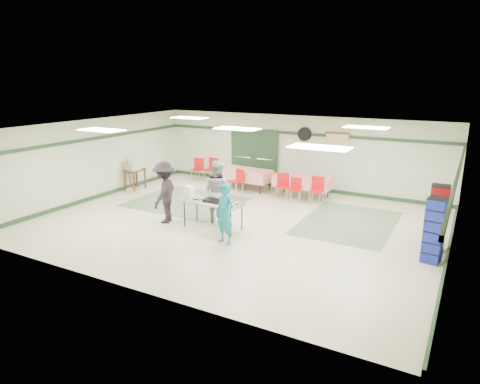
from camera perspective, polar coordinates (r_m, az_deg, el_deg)
The scene contains 42 objects.
floor at distance 12.32m, azimuth -0.36°, elevation -4.04°, with size 11.00×11.00×0.00m, color beige.
ceiling at distance 11.72m, azimuth -0.38°, elevation 8.54°, with size 11.00×11.00×0.00m, color silver.
wall_back at distance 15.95m, azimuth 7.57°, elevation 5.25°, with size 11.00×11.00×0.00m, color beige.
wall_front at distance 8.46m, azimuth -15.44°, elevation -3.99°, with size 11.00×11.00×0.00m, color beige.
wall_left at distance 15.34m, azimuth -18.66°, elevation 4.21°, with size 9.00×9.00×0.00m, color beige.
wall_right at distance 10.51m, azimuth 26.83°, elevation -1.38°, with size 9.00×9.00×0.00m, color beige.
trim_back at distance 15.82m, azimuth 7.62°, elevation 7.74°, with size 11.00×0.06×0.10m, color #203C23.
baseboard_back at distance 16.19m, azimuth 7.38°, elevation 0.74°, with size 11.00×0.06×0.12m, color #203C23.
trim_left at distance 15.21m, azimuth -18.80°, elevation 6.78°, with size 9.00×0.06×0.10m, color #203C23.
baseboard_left at distance 15.60m, azimuth -18.19°, elevation -0.46°, with size 9.00×0.06×0.12m, color #203C23.
trim_right at distance 10.35m, azimuth 27.12°, elevation 2.36°, with size 9.00×0.06×0.10m, color #203C23.
baseboard_right at distance 10.91m, azimuth 25.87°, elevation -7.87°, with size 9.00×0.06×0.12m, color #203C23.
green_patch_a at distance 14.41m, azimuth -7.11°, elevation -1.29°, with size 3.50×3.00×0.01m, color slate.
green_patch_b at distance 12.67m, azimuth 14.20°, elevation -3.96°, with size 2.50×3.50×0.01m, color slate.
double_door_left at distance 16.86m, azimuth 0.47°, elevation 4.88°, with size 0.90×0.06×2.10m, color gray.
double_door_right at distance 16.43m, azimuth 3.39°, elevation 4.58°, with size 0.90×0.06×2.10m, color gray.
door_frame at distance 16.63m, azimuth 1.86°, elevation 4.72°, with size 2.00×0.03×2.15m, color #203C23.
wall_fan at distance 15.69m, azimuth 8.61°, elevation 7.64°, with size 0.50×0.50×0.10m, color black.
scroll_banner at distance 15.34m, azimuth 12.80°, elevation 6.52°, with size 0.80×0.02×0.60m, color beige.
serving_table at distance 11.64m, azimuth -3.67°, elevation -1.53°, with size 1.78×0.78×0.76m.
sheet_tray_right at distance 11.33m, azimuth -1.11°, elevation -1.66°, with size 0.57×0.43×0.02m, color silver.
sheet_tray_mid at distance 11.73m, azimuth -3.93°, elevation -1.10°, with size 0.58×0.44×0.02m, color silver.
sheet_tray_left at distance 11.78m, azimuth -6.02°, elevation -1.08°, with size 0.57×0.43×0.02m, color silver.
baking_pan at distance 11.59m, azimuth -3.55°, elevation -1.15°, with size 0.52×0.33×0.08m, color black.
foam_box_stack at distance 12.05m, azimuth -6.78°, elevation 0.02°, with size 0.24×0.22×0.33m, color white.
volunteer_teal at distance 10.56m, azimuth -2.02°, elevation -2.96°, with size 0.56×0.37×1.53m, color teal.
volunteer_grey at distance 12.13m, azimuth -3.03°, elevation 0.06°, with size 0.87×0.68×1.79m, color gray.
volunteer_dark at distance 12.28m, azimuth -10.05°, elevation -0.04°, with size 1.14×0.65×1.76m, color black.
dining_table_a at distance 14.89m, azimuth 8.35°, elevation 1.46°, with size 1.96×0.87×0.77m.
dining_table_b at distance 15.77m, azimuth 0.85°, elevation 2.38°, with size 1.99×1.04×0.77m.
chair_a at distance 14.40m, azimuth 7.43°, elevation 0.66°, with size 0.44×0.44×0.79m.
chair_b at distance 14.57m, azimuth 5.70°, elevation 1.14°, with size 0.49×0.49×0.89m.
chair_c at distance 14.15m, azimuth 10.22°, elevation 0.60°, with size 0.45×0.45×0.90m.
chair_d at distance 15.31m, azimuth -0.27°, elevation 1.82°, with size 0.51×0.51×0.86m.
chair_loose_a at distance 17.07m, azimuth -3.73°, elevation 3.35°, with size 0.46×0.46×0.94m.
chair_loose_b at distance 17.21m, azimuth -5.62°, elevation 3.34°, with size 0.49×0.49×0.91m.
crate_stack_blue_a at distance 10.43m, azimuth 24.45°, elevation -4.69°, with size 0.38×0.38×1.50m, color #1B21A2.
crate_stack_red at distance 11.16m, azimuth 24.84°, elevation -3.19°, with size 0.41×0.41×1.61m, color maroon.
crate_stack_blue_b at distance 11.17m, azimuth 24.71°, elevation -4.22°, with size 0.37×0.37×1.22m, color #1B21A2.
printer_table at distance 16.25m, azimuth -13.85°, elevation 2.51°, with size 0.54×0.80×0.74m.
office_printer at distance 16.13m, azimuth -14.11°, elevation 3.49°, with size 0.45×0.39×0.36m, color #ADACA8.
broom at distance 16.14m, azimuth -14.59°, elevation 2.45°, with size 0.03×0.03×1.24m, color brown.
Camera 1 is at (5.68, -10.16, 4.03)m, focal length 32.00 mm.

